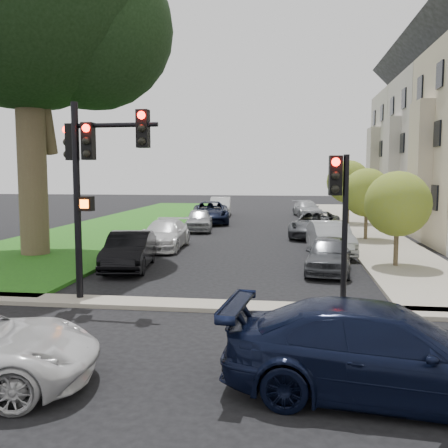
# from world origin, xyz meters

# --- Properties ---
(ground) EXTENTS (140.00, 140.00, 0.00)m
(ground) POSITION_xyz_m (0.00, 0.00, 0.00)
(ground) COLOR black
(ground) RESTS_ON ground
(grass_strip) EXTENTS (8.00, 44.00, 0.12)m
(grass_strip) POSITION_xyz_m (-9.00, 24.00, 0.06)
(grass_strip) COLOR #204E18
(grass_strip) RESTS_ON ground
(sidewalk_right) EXTENTS (3.50, 44.00, 0.12)m
(sidewalk_right) POSITION_xyz_m (6.75, 24.00, 0.06)
(sidewalk_right) COLOR #9D937C
(sidewalk_right) RESTS_ON ground
(sidewalk_cross) EXTENTS (60.00, 1.00, 0.12)m
(sidewalk_cross) POSITION_xyz_m (0.00, 2.00, 0.06)
(sidewalk_cross) COLOR #9D937C
(sidewalk_cross) RESTS_ON ground
(house_d) EXTENTS (7.70, 7.55, 15.97)m
(house_d) POSITION_xyz_m (12.45, 30.50, 6.93)
(house_d) COLOR #9F9887
(house_d) RESTS_ON ground
(small_tree_a) EXTENTS (2.50, 2.50, 3.75)m
(small_tree_a) POSITION_xyz_m (6.20, 8.51, 2.49)
(small_tree_a) COLOR brown
(small_tree_a) RESTS_ON ground
(small_tree_b) EXTENTS (2.62, 2.62, 3.93)m
(small_tree_b) POSITION_xyz_m (6.20, 16.39, 2.61)
(small_tree_b) COLOR brown
(small_tree_b) RESTS_ON ground
(small_tree_c) EXTENTS (3.04, 3.04, 4.56)m
(small_tree_c) POSITION_xyz_m (6.20, 25.16, 3.03)
(small_tree_c) COLOR brown
(small_tree_c) RESTS_ON ground
(traffic_signal_main) EXTENTS (2.75, 0.71, 5.63)m
(traffic_signal_main) POSITION_xyz_m (-3.36, 2.24, 3.88)
(traffic_signal_main) COLOR black
(traffic_signal_main) RESTS_ON ground
(traffic_signal_secondary) EXTENTS (0.53, 0.43, 4.15)m
(traffic_signal_secondary) POSITION_xyz_m (3.45, 2.19, 2.90)
(traffic_signal_secondary) COLOR black
(traffic_signal_secondary) RESTS_ON ground
(car_cross_far) EXTENTS (5.49, 2.70, 1.53)m
(car_cross_far) POSITION_xyz_m (3.70, -3.00, 0.77)
(car_cross_far) COLOR black
(car_cross_far) RESTS_ON ground
(car_parked_0) EXTENTS (2.00, 4.11, 1.35)m
(car_parked_0) POSITION_xyz_m (3.57, 7.42, 0.68)
(car_parked_0) COLOR #3F4247
(car_parked_0) RESTS_ON ground
(car_parked_1) EXTENTS (2.06, 4.65, 1.48)m
(car_parked_1) POSITION_xyz_m (3.95, 11.59, 0.74)
(car_parked_1) COLOR #999BA0
(car_parked_1) RESTS_ON ground
(car_parked_2) EXTENTS (3.37, 5.67, 1.48)m
(car_parked_2) POSITION_xyz_m (3.58, 17.66, 0.74)
(car_parked_2) COLOR #3F4247
(car_parked_2) RESTS_ON ground
(car_parked_4) EXTENTS (2.63, 4.81, 1.32)m
(car_parked_4) POSITION_xyz_m (3.51, 31.27, 0.66)
(car_parked_4) COLOR #999BA0
(car_parked_4) RESTS_ON ground
(car_parked_5) EXTENTS (2.09, 4.50, 1.43)m
(car_parked_5) POSITION_xyz_m (-3.91, 7.00, 0.71)
(car_parked_5) COLOR black
(car_parked_5) RESTS_ON ground
(car_parked_6) EXTENTS (2.05, 4.81, 1.38)m
(car_parked_6) POSITION_xyz_m (-3.88, 12.22, 0.69)
(car_parked_6) COLOR silver
(car_parked_6) RESTS_ON ground
(car_parked_7) EXTENTS (2.20, 4.30, 1.40)m
(car_parked_7) POSITION_xyz_m (-3.59, 19.74, 0.70)
(car_parked_7) COLOR #999BA0
(car_parked_7) RESTS_ON ground
(car_parked_8) EXTENTS (3.46, 6.05, 1.59)m
(car_parked_8) POSITION_xyz_m (-3.65, 24.71, 0.80)
(car_parked_8) COLOR black
(car_parked_8) RESTS_ON ground
(car_parked_9) EXTENTS (2.17, 4.97, 1.59)m
(car_parked_9) POSITION_xyz_m (-3.82, 31.19, 0.80)
(car_parked_9) COLOR silver
(car_parked_9) RESTS_ON ground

